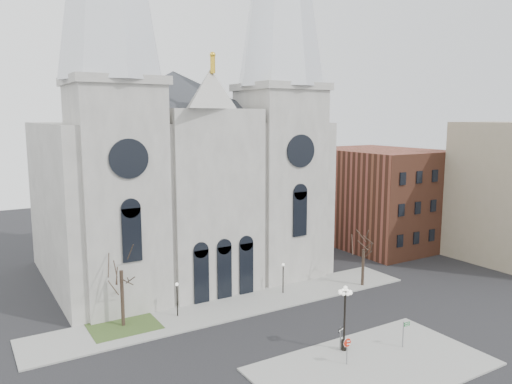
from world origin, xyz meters
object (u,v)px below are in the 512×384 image
globe_lamp (345,310)px  one_way_sign (340,334)px  stop_sign (347,345)px  street_name_sign (404,332)px

globe_lamp → one_way_sign: 2.10m
stop_sign → one_way_sign: bearing=84.1°
stop_sign → street_name_sign: street_name_sign is taller
globe_lamp → street_name_sign: globe_lamp is taller
stop_sign → globe_lamp: 2.97m
stop_sign → globe_lamp: bearing=77.8°
stop_sign → globe_lamp: size_ratio=0.40×
globe_lamp → street_name_sign: 5.41m
globe_lamp → one_way_sign: (-0.14, 0.27, -2.08)m
stop_sign → one_way_sign: 2.51m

